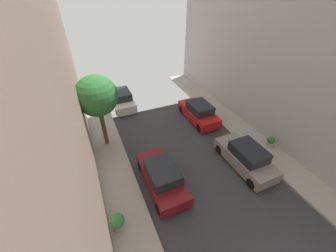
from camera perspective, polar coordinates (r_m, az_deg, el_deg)
name	(u,v)px	position (r m, az deg, el deg)	size (l,w,h in m)	color
parked_car_left_3	(162,177)	(11.77, -1.68, -14.08)	(1.78, 4.20, 1.57)	maroon
parked_car_left_4	(122,99)	(19.47, -12.91, 7.38)	(1.78, 4.20, 1.57)	white
parked_car_right_1	(246,157)	(13.72, 21.04, -8.17)	(1.78, 4.20, 1.57)	gray
parked_car_right_2	(199,112)	(17.19, 8.63, 3.85)	(1.78, 4.20, 1.57)	red
street_tree_0	(97,96)	(13.33, -19.43, 7.91)	(2.61, 2.61, 5.10)	brown
potted_plant_0	(271,141)	(15.91, 26.96, -3.83)	(0.52, 0.52, 0.79)	#B2A899
potted_plant_3	(118,222)	(10.60, -13.94, -24.72)	(0.67, 0.67, 0.95)	#B2A899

